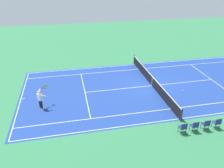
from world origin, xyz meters
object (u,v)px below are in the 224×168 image
object	(u,v)px
tennis_ball	(183,91)
spectator_chair_2	(195,126)
spectator_chair_0	(217,122)
spectator_chair_3	(183,127)
tennis_net	(152,81)
spectator_chair_1	(206,124)
tennis_player_near	(40,99)

from	to	relation	value
tennis_ball	spectator_chair_2	bearing A→B (deg)	68.48
tennis_ball	spectator_chair_0	distance (m)	5.54
tennis_ball	spectator_chair_0	xyz separation A→B (m)	(0.46, 5.50, 0.49)
spectator_chair_2	spectator_chair_3	world-z (taller)	same
tennis_net	spectator_chair_3	xyz separation A→B (m)	(0.56, 7.08, 0.03)
tennis_net	tennis_ball	distance (m)	2.96
tennis_net	spectator_chair_2	world-z (taller)	tennis_net
tennis_net	spectator_chair_0	xyz separation A→B (m)	(-2.00, 7.08, 0.03)
spectator_chair_1	spectator_chair_3	xyz separation A→B (m)	(1.70, 0.00, 0.00)
tennis_player_near	tennis_ball	size ratio (longest dim) A/B	25.71
spectator_chair_1	tennis_player_near	bearing A→B (deg)	-24.74
tennis_ball	spectator_chair_0	world-z (taller)	spectator_chair_0
spectator_chair_0	tennis_ball	bearing A→B (deg)	-94.81
tennis_player_near	spectator_chair_0	xyz separation A→B (m)	(-12.03, 5.15, -0.41)
tennis_ball	spectator_chair_1	size ratio (longest dim) A/B	0.08
spectator_chair_1	spectator_chair_3	bearing A→B (deg)	0.00
spectator_chair_0	spectator_chair_1	size ratio (longest dim) A/B	1.00
spectator_chair_0	spectator_chair_2	world-z (taller)	same
tennis_player_near	spectator_chair_3	xyz separation A→B (m)	(-9.48, 5.15, -0.41)
spectator_chair_2	tennis_ball	bearing A→B (deg)	-111.52
tennis_player_near	spectator_chair_2	bearing A→B (deg)	153.49
tennis_player_near	spectator_chair_1	bearing A→B (deg)	155.26
tennis_ball	spectator_chair_0	bearing A→B (deg)	85.19
tennis_player_near	spectator_chair_0	bearing A→B (deg)	156.83
tennis_net	spectator_chair_2	xyz separation A→B (m)	(-0.29, 7.08, 0.03)
tennis_net	spectator_chair_3	bearing A→B (deg)	85.49
tennis_net	spectator_chair_3	distance (m)	7.10
tennis_player_near	tennis_ball	world-z (taller)	tennis_player_near
tennis_ball	spectator_chair_0	size ratio (longest dim) A/B	0.08
tennis_player_near	spectator_chair_1	distance (m)	12.32
tennis_player_near	spectator_chair_2	xyz separation A→B (m)	(-10.33, 5.15, -0.41)
spectator_chair_0	spectator_chair_2	xyz separation A→B (m)	(1.70, 0.00, 0.00)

